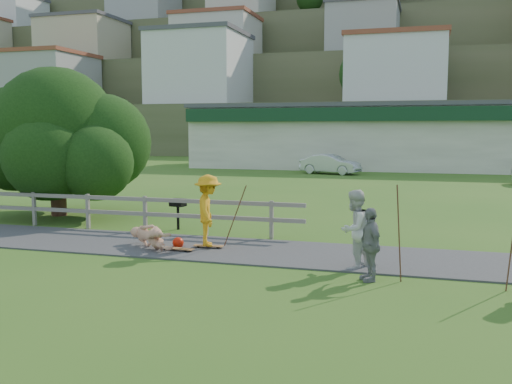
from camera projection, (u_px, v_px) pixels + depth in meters
ground at (156, 259)px, 13.76m from camera, size 260.00×260.00×0.00m
path at (182, 246)px, 15.19m from camera, size 34.00×3.00×0.04m
fence at (71, 205)px, 18.13m from camera, size 15.05×0.10×1.10m
strip_mall at (397, 136)px, 45.64m from camera, size 32.50×10.75×5.10m
hillside at (391, 64)px, 99.18m from camera, size 220.00×67.00×47.50m
skater_rider at (208, 214)px, 14.83m from camera, size 1.09×1.37×1.86m
skater_fallen at (151, 237)px, 14.86m from camera, size 1.46×1.73×0.67m
spectator_a at (354, 230)px, 12.75m from camera, size 1.00×1.08×1.79m
spectator_b at (370, 244)px, 11.76m from camera, size 0.74×0.97×1.53m
car_silver at (330, 164)px, 39.75m from camera, size 4.42×2.47×1.38m
tree at (57, 159)px, 20.52m from camera, size 7.17×7.17×4.09m
bbq at (178, 214)px, 17.80m from camera, size 0.50×0.41×0.97m
longboard_rider at (209, 248)px, 14.92m from camera, size 0.80×0.25×0.09m
longboard_fallen at (178, 250)px, 14.57m from camera, size 0.86×0.30×0.09m
helmet at (178, 243)px, 15.04m from camera, size 0.30×0.30×0.30m
pole_rider at (235, 214)px, 15.04m from camera, size 0.03×0.03×1.78m
pole_spec_left at (399, 234)px, 11.65m from camera, size 0.03×0.03×2.01m
pole_spec_right at (512, 246)px, 10.95m from camera, size 0.03×0.03×1.81m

